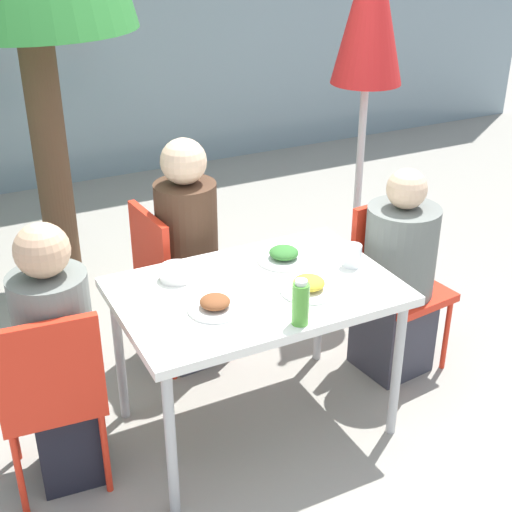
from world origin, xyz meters
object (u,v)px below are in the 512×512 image
(person_left, at_px, (59,363))
(person_far, at_px, (188,259))
(closed_umbrella, at_px, (369,24))
(person_right, at_px, (397,281))
(drinking_cup, at_px, (352,256))
(bottle, at_px, (301,303))
(chair_left, at_px, (51,389))
(salad_bowl, at_px, (177,273))
(chair_right, at_px, (394,272))
(chair_far, at_px, (170,274))

(person_left, distance_m, person_far, 0.97)
(person_far, relative_size, closed_umbrella, 0.57)
(person_right, distance_m, drinking_cup, 0.48)
(closed_umbrella, relative_size, bottle, 11.14)
(person_right, height_order, bottle, person_right)
(chair_left, height_order, person_left, person_left)
(drinking_cup, xyz_separation_m, salad_bowl, (-0.75, 0.24, -0.02))
(person_right, relative_size, bottle, 5.74)
(chair_left, xyz_separation_m, chair_right, (1.79, 0.19, 0.00))
(person_left, height_order, person_far, person_far)
(chair_right, xyz_separation_m, person_right, (-0.04, -0.09, 0.00))
(person_far, xyz_separation_m, bottle, (0.09, -0.98, 0.24))
(chair_left, xyz_separation_m, closed_umbrella, (2.01, 0.86, 1.12))
(chair_left, height_order, chair_right, same)
(chair_right, relative_size, salad_bowl, 5.82)
(chair_right, distance_m, person_right, 0.09)
(person_left, distance_m, chair_right, 1.74)
(chair_left, bearing_deg, person_left, 58.03)
(chair_left, height_order, salad_bowl, chair_left)
(closed_umbrella, bearing_deg, chair_left, -156.79)
(person_far, distance_m, closed_umbrella, 1.58)
(person_far, xyz_separation_m, drinking_cup, (0.54, -0.66, 0.20))
(person_right, relative_size, closed_umbrella, 0.52)
(chair_left, distance_m, bottle, 1.04)
(chair_left, relative_size, chair_far, 1.00)
(chair_far, xyz_separation_m, bottle, (0.17, -1.02, 0.32))
(person_far, relative_size, salad_bowl, 8.20)
(chair_right, height_order, closed_umbrella, closed_umbrella)
(chair_right, xyz_separation_m, drinking_cup, (-0.41, -0.20, 0.28))
(person_right, relative_size, salad_bowl, 7.38)
(chair_left, bearing_deg, drinking_cup, 4.40)
(person_left, xyz_separation_m, salad_bowl, (0.57, 0.15, 0.20))
(person_left, xyz_separation_m, person_far, (0.79, 0.57, 0.03))
(person_right, xyz_separation_m, bottle, (-0.82, -0.44, 0.32))
(bottle, bearing_deg, person_right, 27.93)
(person_left, height_order, chair_far, person_left)
(chair_right, relative_size, closed_umbrella, 0.41)
(person_far, height_order, closed_umbrella, closed_umbrella)
(chair_right, distance_m, chair_far, 1.15)
(person_far, relative_size, drinking_cup, 11.94)
(chair_left, relative_size, bottle, 4.53)
(chair_left, distance_m, chair_far, 1.02)
(chair_right, relative_size, person_right, 0.79)
(person_far, bearing_deg, drinking_cup, 33.80)
(closed_umbrella, bearing_deg, person_left, -158.06)
(chair_left, xyz_separation_m, salad_bowl, (0.63, 0.22, 0.26))
(chair_right, distance_m, drinking_cup, 0.54)
(person_right, xyz_separation_m, drinking_cup, (-0.37, -0.12, 0.28))
(salad_bowl, bearing_deg, bottle, -61.77)
(chair_far, height_order, salad_bowl, chair_far)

